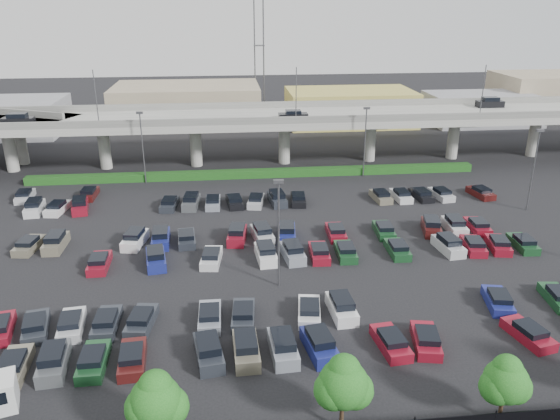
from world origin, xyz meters
name	(u,v)px	position (x,y,z in m)	size (l,w,h in m)	color
ground	(271,249)	(0.00, 0.00, 0.00)	(280.00, 280.00, 0.00)	black
overpass	(251,121)	(-0.21, 31.99, 6.97)	(150.00, 13.00, 15.80)	gray
hedge	(256,174)	(0.00, 25.00, 0.55)	(66.00, 1.60, 1.10)	#123F14
tree_row	(322,385)	(0.70, -26.53, 3.52)	(65.07, 3.66, 5.94)	#332316
parked_cars	(262,259)	(-1.25, -3.67, 0.62)	(63.02, 41.62, 1.67)	silver
light_poles	(230,188)	(-4.13, 2.00, 6.24)	(66.90, 48.38, 10.30)	#47474C
distant_buildings	(303,105)	(12.38, 61.81, 3.74)	(138.00, 24.00, 9.00)	gray
comm_tower	(259,43)	(4.00, 74.00, 15.61)	(2.40, 2.40, 30.00)	#47474C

